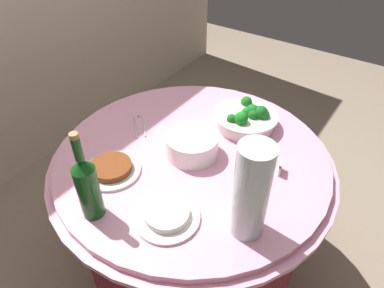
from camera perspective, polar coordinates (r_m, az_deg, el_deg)
ground_plane at (r=1.98m, az=0.00°, el=-18.07°), size 6.00×6.00×0.00m
buffet_table at (r=1.67m, az=0.00°, el=-11.09°), size 1.16×1.16×0.74m
broccoli_bowl at (r=1.56m, az=8.96°, el=4.22°), size 0.28×0.28×0.11m
plate_stack at (r=1.38m, az=-0.09°, el=-0.20°), size 0.21×0.21×0.09m
wine_bottle at (r=1.15m, az=-16.79°, el=-6.57°), size 0.07×0.07×0.34m
decorative_fruit_vase at (r=1.05m, az=9.60°, el=-8.09°), size 0.11×0.11×0.34m
serving_tongs at (r=1.58m, az=-8.56°, el=3.09°), size 0.14×0.15×0.01m
food_plate_rice at (r=1.17m, az=-4.12°, el=-11.63°), size 0.22×0.22×0.04m
food_plate_stir_fry at (r=1.36m, az=-13.05°, el=-3.96°), size 0.22×0.22×0.04m
label_placard_front at (r=1.35m, az=14.30°, el=-3.52°), size 0.05×0.02×0.05m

